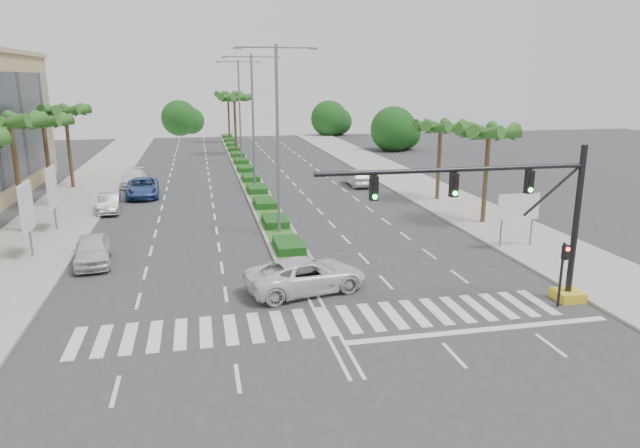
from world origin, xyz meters
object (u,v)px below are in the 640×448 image
(car_parked_d, at_px, (133,178))
(car_crossing, at_px, (306,275))
(car_right, at_px, (357,178))
(car_parked_a, at_px, (92,250))
(car_parked_b, at_px, (110,203))
(car_parked_c, at_px, (143,188))

(car_parked_d, xyz_separation_m, car_crossing, (10.96, -30.64, 0.07))
(car_parked_d, relative_size, car_crossing, 0.88)
(car_crossing, relative_size, car_right, 1.24)
(car_crossing, bearing_deg, car_right, -33.24)
(car_parked_a, height_order, car_parked_d, car_parked_a)
(car_parked_b, xyz_separation_m, car_right, (21.58, 6.67, 0.06))
(car_parked_a, xyz_separation_m, car_crossing, (10.79, -6.56, 0.01))
(car_right, bearing_deg, car_parked_b, 16.25)
(car_parked_a, height_order, car_parked_b, car_parked_a)
(car_parked_a, relative_size, car_right, 0.99)
(car_parked_a, distance_m, car_crossing, 12.62)
(car_parked_d, bearing_deg, car_crossing, -70.42)
(car_parked_a, height_order, car_crossing, car_crossing)
(car_parked_b, bearing_deg, car_right, 13.59)
(car_parked_d, bearing_deg, car_parked_a, -89.68)
(car_parked_d, relative_size, car_right, 1.09)
(car_parked_c, bearing_deg, car_parked_a, -96.66)
(car_parked_c, height_order, car_crossing, car_crossing)
(car_parked_d, distance_m, car_crossing, 32.54)
(car_right, bearing_deg, car_parked_d, -12.68)
(car_parked_a, bearing_deg, car_parked_d, 83.03)
(car_parked_b, height_order, car_right, car_right)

